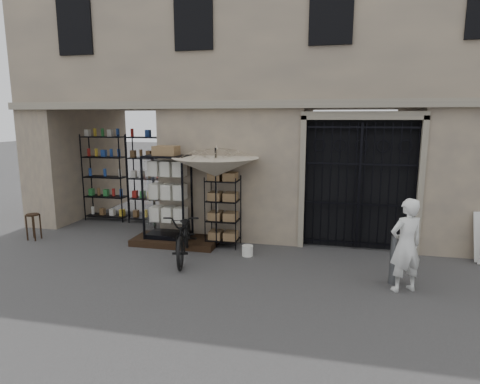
% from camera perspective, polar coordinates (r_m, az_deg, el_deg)
% --- Properties ---
extents(ground, '(80.00, 80.00, 0.00)m').
position_cam_1_polar(ground, '(7.69, 3.54, -12.06)').
color(ground, black).
rests_on(ground, ground).
extents(main_building, '(14.00, 4.00, 9.00)m').
position_cam_1_polar(main_building, '(11.18, 7.39, 18.36)').
color(main_building, gray).
rests_on(main_building, ground).
extents(shop_recess, '(3.00, 1.70, 3.00)m').
position_cam_1_polar(shop_recess, '(11.41, -16.77, 2.74)').
color(shop_recess, black).
rests_on(shop_recess, ground).
extents(shop_shelving, '(2.70, 0.50, 2.50)m').
position_cam_1_polar(shop_shelving, '(11.90, -15.73, 1.87)').
color(shop_shelving, black).
rests_on(shop_shelving, ground).
extents(iron_gate, '(2.50, 0.21, 3.00)m').
position_cam_1_polar(iron_gate, '(9.42, 16.54, 1.20)').
color(iron_gate, black).
rests_on(iron_gate, ground).
extents(step_platform, '(2.00, 0.90, 0.15)m').
position_cam_1_polar(step_platform, '(9.70, -9.11, -6.88)').
color(step_platform, black).
rests_on(step_platform, ground).
extents(display_cabinet, '(0.98, 0.61, 2.12)m').
position_cam_1_polar(display_cabinet, '(9.55, -10.25, -1.29)').
color(display_cabinet, black).
rests_on(display_cabinet, step_platform).
extents(wire_rack, '(0.84, 0.70, 1.64)m').
position_cam_1_polar(wire_rack, '(9.27, -2.42, -2.89)').
color(wire_rack, black).
rests_on(wire_rack, ground).
extents(market_umbrella, '(2.10, 2.12, 2.76)m').
position_cam_1_polar(market_umbrella, '(8.95, -3.50, 4.29)').
color(market_umbrella, black).
rests_on(market_umbrella, ground).
extents(white_bucket, '(0.27, 0.27, 0.23)m').
position_cam_1_polar(white_bucket, '(8.78, 1.07, -8.34)').
color(white_bucket, silver).
rests_on(white_bucket, ground).
extents(bicycle, '(0.93, 1.18, 1.98)m').
position_cam_1_polar(bicycle, '(8.74, -7.78, -9.33)').
color(bicycle, black).
rests_on(bicycle, ground).
extents(wooden_stool, '(0.38, 0.38, 0.64)m').
position_cam_1_polar(wooden_stool, '(11.08, -27.30, -4.33)').
color(wooden_stool, black).
rests_on(wooden_stool, ground).
extents(steel_bollard, '(0.21, 0.21, 0.89)m').
position_cam_1_polar(steel_bollard, '(7.77, 21.11, -9.02)').
color(steel_bollard, slate).
rests_on(steel_bollard, ground).
extents(shopkeeper, '(1.27, 1.72, 0.39)m').
position_cam_1_polar(shopkeeper, '(7.70, 22.09, -12.82)').
color(shopkeeper, silver).
rests_on(shopkeeper, ground).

